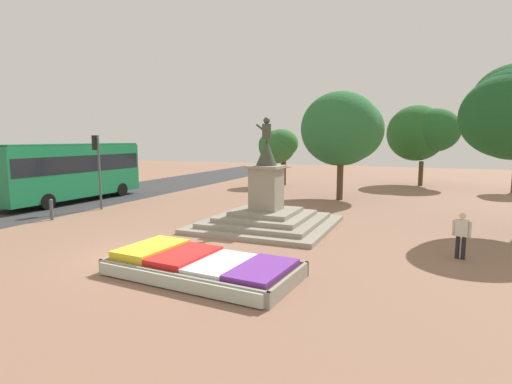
{
  "coord_description": "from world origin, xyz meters",
  "views": [
    {
      "loc": [
        8.44,
        -10.64,
        3.92
      ],
      "look_at": [
        2.89,
        2.41,
        2.01
      ],
      "focal_mm": 28.0,
      "sensor_mm": 36.0,
      "label": 1
    }
  ],
  "objects_px": {
    "pedestrian_near_planter": "(461,233)",
    "kerb_bollard_mid_b": "(51,209)",
    "city_bus": "(71,169)",
    "statue_monument": "(266,211)",
    "traffic_light_mid_block": "(98,158)",
    "flower_planter": "(199,266)"
  },
  "relations": [
    {
      "from": "pedestrian_near_planter",
      "to": "kerb_bollard_mid_b",
      "type": "height_order",
      "value": "pedestrian_near_planter"
    },
    {
      "from": "flower_planter",
      "to": "kerb_bollard_mid_b",
      "type": "relative_size",
      "value": 5.49
    },
    {
      "from": "statue_monument",
      "to": "kerb_bollard_mid_b",
      "type": "distance_m",
      "value": 10.43
    },
    {
      "from": "city_bus",
      "to": "kerb_bollard_mid_b",
      "type": "distance_m",
      "value": 6.04
    },
    {
      "from": "flower_planter",
      "to": "kerb_bollard_mid_b",
      "type": "xyz_separation_m",
      "value": [
        -10.65,
        3.98,
        0.28
      ]
    },
    {
      "from": "city_bus",
      "to": "kerb_bollard_mid_b",
      "type": "relative_size",
      "value": 9.25
    },
    {
      "from": "statue_monument",
      "to": "kerb_bollard_mid_b",
      "type": "xyz_separation_m",
      "value": [
        -10.05,
        -2.78,
        -0.16
      ]
    },
    {
      "from": "pedestrian_near_planter",
      "to": "kerb_bollard_mid_b",
      "type": "xyz_separation_m",
      "value": [
        -17.7,
        -0.72,
        -0.33
      ]
    },
    {
      "from": "kerb_bollard_mid_b",
      "to": "traffic_light_mid_block",
      "type": "bearing_deg",
      "value": 91.61
    },
    {
      "from": "city_bus",
      "to": "pedestrian_near_planter",
      "type": "bearing_deg",
      "value": -10.23
    },
    {
      "from": "statue_monument",
      "to": "city_bus",
      "type": "distance_m",
      "value": 13.88
    },
    {
      "from": "statue_monument",
      "to": "city_bus",
      "type": "height_order",
      "value": "statue_monument"
    },
    {
      "from": "pedestrian_near_planter",
      "to": "kerb_bollard_mid_b",
      "type": "bearing_deg",
      "value": -177.68
    },
    {
      "from": "flower_planter",
      "to": "pedestrian_near_planter",
      "type": "bearing_deg",
      "value": 33.64
    },
    {
      "from": "flower_planter",
      "to": "kerb_bollard_mid_b",
      "type": "height_order",
      "value": "kerb_bollard_mid_b"
    },
    {
      "from": "flower_planter",
      "to": "pedestrian_near_planter",
      "type": "distance_m",
      "value": 8.49
    },
    {
      "from": "kerb_bollard_mid_b",
      "to": "city_bus",
      "type": "bearing_deg",
      "value": 128.6
    },
    {
      "from": "traffic_light_mid_block",
      "to": "kerb_bollard_mid_b",
      "type": "height_order",
      "value": "traffic_light_mid_block"
    },
    {
      "from": "statue_monument",
      "to": "traffic_light_mid_block",
      "type": "bearing_deg",
      "value": 177.62
    },
    {
      "from": "flower_planter",
      "to": "statue_monument",
      "type": "distance_m",
      "value": 6.8
    },
    {
      "from": "kerb_bollard_mid_b",
      "to": "statue_monument",
      "type": "bearing_deg",
      "value": 15.47
    },
    {
      "from": "flower_planter",
      "to": "kerb_bollard_mid_b",
      "type": "bearing_deg",
      "value": 159.51
    }
  ]
}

